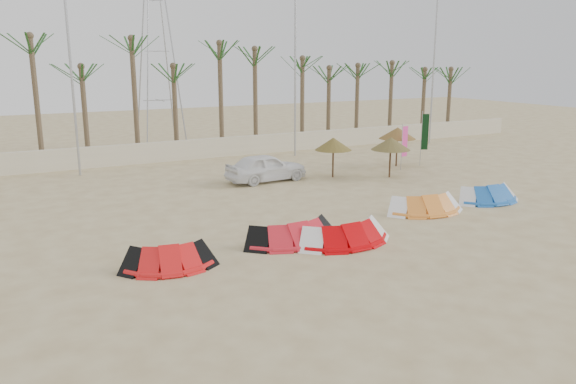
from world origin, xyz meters
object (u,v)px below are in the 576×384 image
kite_orange (421,202)px  parasol_mid (391,144)px  kite_red_right (341,231)px  parasol_left (333,144)px  kite_red_left (166,255)px  car (266,167)px  kite_red_mid (289,230)px  kite_blue (485,192)px  parasol_right (398,133)px

kite_orange → parasol_mid: (3.29, 6.42, 1.48)m
kite_red_right → parasol_left: 11.48m
kite_red_left → car: (8.44, 10.08, 0.34)m
kite_red_left → parasol_left: bearing=37.2°
kite_red_mid → car: size_ratio=0.83×
kite_blue → parasol_mid: bearing=95.2°
kite_red_right → parasol_right: size_ratio=1.52×
kite_orange → parasol_right: size_ratio=1.50×
parasol_left → car: parasol_left is taller
kite_red_left → parasol_right: size_ratio=1.31×
kite_blue → parasol_mid: (-0.58, 6.36, 1.49)m
kite_red_mid → kite_orange: 7.03m
kite_red_mid → kite_blue: 10.90m
kite_orange → parasol_left: 8.08m
kite_blue → car: size_ratio=0.74×
kite_red_mid → parasol_left: parasol_left is taller
kite_blue → parasol_right: parasol_right is taller
kite_red_mid → car: 10.30m
kite_blue → kite_red_right: bearing=-168.4°
parasol_left → parasol_right: 5.36m
kite_red_left → kite_orange: bearing=6.5°
kite_red_left → kite_orange: 11.78m
kite_blue → car: car is taller
kite_red_left → parasol_mid: bearing=27.3°
kite_orange → kite_blue: bearing=0.8°
kite_red_left → kite_red_right: (6.33, -0.50, 0.00)m
parasol_mid → parasol_right: bearing=45.2°
kite_orange → parasol_mid: parasol_mid is taller
kite_blue → parasol_mid: parasol_mid is taller
kite_red_right → parasol_left: parasol_left is taller
parasol_mid → car: bearing=160.4°
kite_red_left → kite_blue: size_ratio=0.95×
parasol_left → kite_red_left: bearing=-142.8°
kite_red_mid → kite_orange: bearing=7.0°
kite_red_left → kite_red_right: size_ratio=0.86×
kite_red_mid → kite_orange: size_ratio=1.02×
kite_red_mid → kite_blue: same height
kite_red_right → kite_blue: 9.44m
parasol_mid → parasol_left: bearing=151.7°
kite_red_right → parasol_mid: 12.06m
parasol_mid → parasol_right: (2.47, 2.49, 0.14)m
kite_orange → kite_red_left: bearing=-173.5°
kite_red_right → car: 10.80m
parasol_left → car: (-3.75, 0.82, -1.13)m
kite_red_left → parasol_mid: parasol_mid is taller
kite_red_mid → parasol_right: (12.75, 9.76, 1.63)m
kite_blue → parasol_left: 8.70m
parasol_left → parasol_mid: size_ratio=0.99×
kite_orange → kite_blue: 3.88m
kite_red_left → parasol_mid: (15.00, 7.75, 1.49)m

